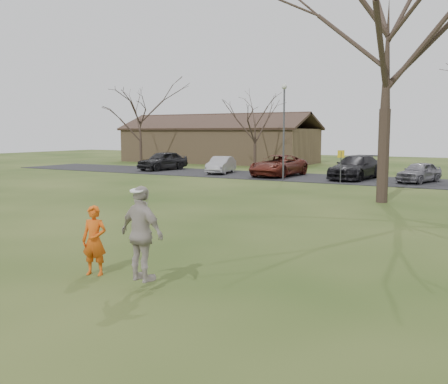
{
  "coord_description": "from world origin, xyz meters",
  "views": [
    {
      "loc": [
        6.88,
        -8.12,
        3.17
      ],
      "look_at": [
        0.0,
        4.0,
        1.5
      ],
      "focal_mm": 40.15,
      "sensor_mm": 36.0,
      "label": 1
    }
  ],
  "objects_px": {
    "car_0": "(163,161)",
    "car_3": "(355,167)",
    "car_4": "(419,172)",
    "building": "(218,144)",
    "big_tree": "(388,44)",
    "car_2": "(278,166)",
    "player_defender": "(94,240)",
    "car_1": "(221,165)",
    "catching_play": "(142,234)",
    "lamp_post": "(284,120)"
  },
  "relations": [
    {
      "from": "car_4",
      "to": "catching_play",
      "type": "relative_size",
      "value": 1.97
    },
    {
      "from": "car_3",
      "to": "car_1",
      "type": "bearing_deg",
      "value": -171.25
    },
    {
      "from": "building",
      "to": "car_2",
      "type": "bearing_deg",
      "value": -46.0
    },
    {
      "from": "car_3",
      "to": "catching_play",
      "type": "xyz_separation_m",
      "value": [
        2.64,
        -25.83,
        0.34
      ]
    },
    {
      "from": "car_3",
      "to": "building",
      "type": "relative_size",
      "value": 0.26
    },
    {
      "from": "car_2",
      "to": "player_defender",
      "type": "bearing_deg",
      "value": -72.08
    },
    {
      "from": "car_1",
      "to": "catching_play",
      "type": "height_order",
      "value": "catching_play"
    },
    {
      "from": "car_3",
      "to": "lamp_post",
      "type": "xyz_separation_m",
      "value": [
        -4.02,
        -2.88,
        3.14
      ]
    },
    {
      "from": "player_defender",
      "to": "big_tree",
      "type": "distance_m",
      "value": 16.58
    },
    {
      "from": "car_2",
      "to": "catching_play",
      "type": "relative_size",
      "value": 2.83
    },
    {
      "from": "player_defender",
      "to": "car_3",
      "type": "distance_m",
      "value": 25.47
    },
    {
      "from": "player_defender",
      "to": "car_1",
      "type": "distance_m",
      "value": 27.48
    },
    {
      "from": "big_tree",
      "to": "car_3",
      "type": "bearing_deg",
      "value": 111.01
    },
    {
      "from": "car_0",
      "to": "lamp_post",
      "type": "height_order",
      "value": "lamp_post"
    },
    {
      "from": "player_defender",
      "to": "big_tree",
      "type": "bearing_deg",
      "value": 60.87
    },
    {
      "from": "car_4",
      "to": "lamp_post",
      "type": "height_order",
      "value": "lamp_post"
    },
    {
      "from": "car_3",
      "to": "building",
      "type": "height_order",
      "value": "building"
    },
    {
      "from": "player_defender",
      "to": "lamp_post",
      "type": "distance_m",
      "value": 23.34
    },
    {
      "from": "player_defender",
      "to": "car_1",
      "type": "xyz_separation_m",
      "value": [
        -11.19,
        25.09,
        -0.1
      ]
    },
    {
      "from": "car_2",
      "to": "car_4",
      "type": "bearing_deg",
      "value": 4.52
    },
    {
      "from": "player_defender",
      "to": "car_0",
      "type": "xyz_separation_m",
      "value": [
        -17.14,
        25.66,
        0.04
      ]
    },
    {
      "from": "player_defender",
      "to": "car_0",
      "type": "distance_m",
      "value": 30.86
    },
    {
      "from": "car_0",
      "to": "building",
      "type": "bearing_deg",
      "value": 108.55
    },
    {
      "from": "car_0",
      "to": "car_4",
      "type": "relative_size",
      "value": 1.22
    },
    {
      "from": "building",
      "to": "lamp_post",
      "type": "height_order",
      "value": "lamp_post"
    },
    {
      "from": "car_0",
      "to": "car_2",
      "type": "height_order",
      "value": "car_0"
    },
    {
      "from": "car_1",
      "to": "car_3",
      "type": "distance_m",
      "value": 10.22
    },
    {
      "from": "car_1",
      "to": "car_3",
      "type": "height_order",
      "value": "car_3"
    },
    {
      "from": "big_tree",
      "to": "player_defender",
      "type": "bearing_deg",
      "value": -101.25
    },
    {
      "from": "car_1",
      "to": "catching_play",
      "type": "distance_m",
      "value": 28.54
    },
    {
      "from": "car_0",
      "to": "car_4",
      "type": "height_order",
      "value": "car_0"
    },
    {
      "from": "catching_play",
      "to": "building",
      "type": "height_order",
      "value": "building"
    },
    {
      "from": "car_4",
      "to": "big_tree",
      "type": "xyz_separation_m",
      "value": [
        -0.09,
        -10.14,
        6.32
      ]
    },
    {
      "from": "car_2",
      "to": "building",
      "type": "height_order",
      "value": "building"
    },
    {
      "from": "car_0",
      "to": "player_defender",
      "type": "bearing_deg",
      "value": -46.24
    },
    {
      "from": "car_0",
      "to": "car_3",
      "type": "distance_m",
      "value": 16.16
    },
    {
      "from": "car_4",
      "to": "catching_play",
      "type": "distance_m",
      "value": 25.64
    },
    {
      "from": "car_1",
      "to": "big_tree",
      "type": "relative_size",
      "value": 0.28
    },
    {
      "from": "player_defender",
      "to": "car_3",
      "type": "bearing_deg",
      "value": 74.34
    },
    {
      "from": "building",
      "to": "player_defender",
      "type": "bearing_deg",
      "value": -63.48
    },
    {
      "from": "car_0",
      "to": "car_3",
      "type": "height_order",
      "value": "car_3"
    },
    {
      "from": "car_3",
      "to": "car_4",
      "type": "bearing_deg",
      "value": 3.44
    },
    {
      "from": "player_defender",
      "to": "car_1",
      "type": "relative_size",
      "value": 0.4
    },
    {
      "from": "car_0",
      "to": "car_1",
      "type": "xyz_separation_m",
      "value": [
        5.95,
        -0.57,
        -0.14
      ]
    },
    {
      "from": "car_3",
      "to": "building",
      "type": "bearing_deg",
      "value": 151.74
    },
    {
      "from": "car_0",
      "to": "catching_play",
      "type": "relative_size",
      "value": 2.4
    },
    {
      "from": "player_defender",
      "to": "big_tree",
      "type": "relative_size",
      "value": 0.11
    },
    {
      "from": "car_1",
      "to": "lamp_post",
      "type": "distance_m",
      "value": 7.45
    },
    {
      "from": "lamp_post",
      "to": "catching_play",
      "type": "bearing_deg",
      "value": -73.82
    },
    {
      "from": "building",
      "to": "big_tree",
      "type": "xyz_separation_m",
      "value": [
        22.0,
        -23.0,
        5.07
      ]
    }
  ]
}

